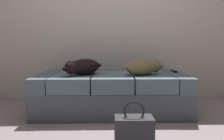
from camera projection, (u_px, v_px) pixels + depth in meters
back_wall at (111, 7)px, 3.31m from camera, size 6.40×0.10×2.80m
couch at (112, 92)px, 2.77m from camera, size 1.82×0.94×0.47m
dog_dark at (83, 67)px, 2.61m from camera, size 0.47×0.48×0.19m
dog_tan at (144, 67)px, 2.62m from camera, size 0.53×0.38×0.19m
tv_remote at (174, 71)px, 2.88m from camera, size 0.04×0.15×0.02m
handbag at (134, 130)px, 1.82m from camera, size 0.32×0.18×0.38m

